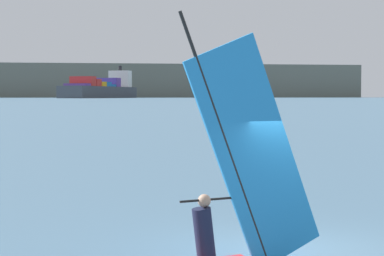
{
  "coord_description": "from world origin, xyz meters",
  "views": [
    {
      "loc": [
        -6.54,
        -11.08,
        2.94
      ],
      "look_at": [
        2.31,
        10.72,
        1.82
      ],
      "focal_mm": 63.88,
      "sensor_mm": 36.0,
      "label": 1
    }
  ],
  "objects": [
    {
      "name": "ground_plane",
      "position": [
        0.0,
        0.0,
        0.0
      ],
      "size": [
        4000.0,
        4000.0,
        0.0
      ],
      "primitive_type": "plane",
      "color": "#476B84"
    },
    {
      "name": "windsurfer",
      "position": [
        -1.79,
        -0.68,
        1.05
      ],
      "size": [
        4.01,
        0.95,
        4.46
      ],
      "rotation": [
        0.0,
        0.0,
        3.23
      ],
      "color": "red",
      "rests_on": "ground_plane"
    },
    {
      "name": "cargo_ship",
      "position": [
        190.46,
        750.9,
        9.74
      ],
      "size": [
        120.21,
        141.45,
        39.09
      ],
      "rotation": [
        0.0,
        0.0,
        4.04
      ],
      "color": "#3F444C",
      "rests_on": "ground_plane"
    },
    {
      "name": "distant_headland",
      "position": [
        239.21,
        1068.25,
        23.1
      ],
      "size": [
        857.01,
        540.02,
        46.19
      ],
      "primitive_type": "cube",
      "rotation": [
        0.0,
        0.0,
        -0.24
      ],
      "color": "#60665B",
      "rests_on": "ground_plane"
    }
  ]
}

